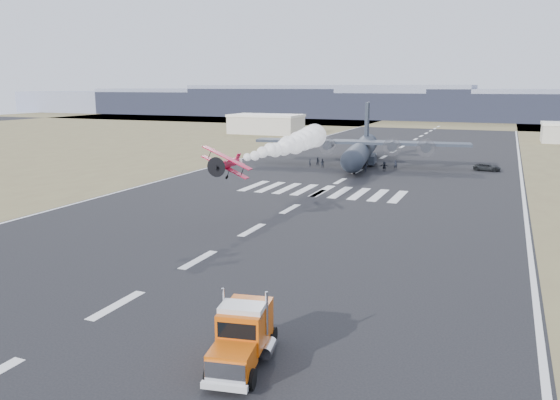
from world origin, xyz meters
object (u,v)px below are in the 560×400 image
Objects in this scene: support_vehicle at (487,167)px; crew_g at (310,163)px; crew_d at (351,166)px; crew_e at (361,163)px; crew_h at (322,163)px; transport_aircraft at (361,149)px; semi_truck at (243,334)px; crew_c at (366,168)px; crew_f at (384,166)px; crew_a at (396,164)px; aerobatic_biplane at (226,163)px; hangar_left at (266,124)px; crew_b at (318,161)px.

crew_g is at bearing 104.93° from support_vehicle.
crew_d is 0.93× the size of crew_e.
crew_d is 6.60m from crew_h.
transport_aircraft is 8.86m from crew_d.
semi_truck reaches higher than crew_e.
crew_f reaches higher than crew_c.
crew_e is at bearing 149.26° from crew_f.
crew_a is 7.72m from crew_c.
crew_f is at bearing -17.00° from crew_c.
crew_c is at bearing 82.97° from aerobatic_biplane.
support_vehicle is at bearing 92.46° from crew_g.
crew_a is (-17.10, -4.61, 0.21)m from support_vehicle.
transport_aircraft is at bearing 87.66° from aerobatic_biplane.
transport_aircraft is 11.65m from crew_g.
crew_a is 3.61m from crew_f.
crew_f is at bearing 115.10° from support_vehicle.
semi_truck is (64.82, -149.21, -1.57)m from hangar_left.
aerobatic_biplane is 3.20× the size of crew_a.
crew_c is at bearing -79.11° from transport_aircraft.
crew_b is at bearing 92.35° from crew_c.
crew_d is 0.95× the size of crew_f.
aerobatic_biplane reaches higher than crew_b.
transport_aircraft is (-14.69, 86.04, 1.45)m from semi_truck.
support_vehicle is (26.93, 57.86, -6.76)m from aerobatic_biplane.
crew_d is (1.98, 48.61, -6.61)m from aerobatic_biplane.
crew_g is (-17.14, -3.05, -0.15)m from crew_a.
transport_aircraft reaches higher than support_vehicle.
crew_b is (-8.04, -4.62, -2.45)m from transport_aircraft.
crew_h is (-6.50, 1.18, 0.01)m from crew_d.
hangar_left is at bearing 56.63° from crew_e.
hangar_left is 88.85m from crew_a.
crew_f reaches higher than crew_h.
transport_aircraft is 9.92m from crew_h.
hangar_left is at bearing -50.16° from crew_a.
crew_d is (0.27, -8.52, -2.41)m from transport_aircraft.
hangar_left reaches higher than crew_b.
semi_truck is 76.75m from crew_c.
support_vehicle is 3.32× the size of crew_g.
transport_aircraft is 26.62× the size of crew_b.
crew_b is 0.91× the size of crew_f.
crew_a is 1.07× the size of crew_d.
crew_e is at bearing 105.88° from support_vehicle.
crew_g is at bearing 96.12° from semi_truck.
crew_f is 12.76m from crew_h.
crew_a is at bearing 55.06° from crew_f.
semi_truck is at bearing -92.88° from crew_f.
aerobatic_biplane is at bearing 157.35° from support_vehicle.
crew_d is 0.99× the size of crew_h.
support_vehicle is at bearing 14.01° from crew_f.
crew_g is (-0.98, -2.32, -0.05)m from crew_b.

